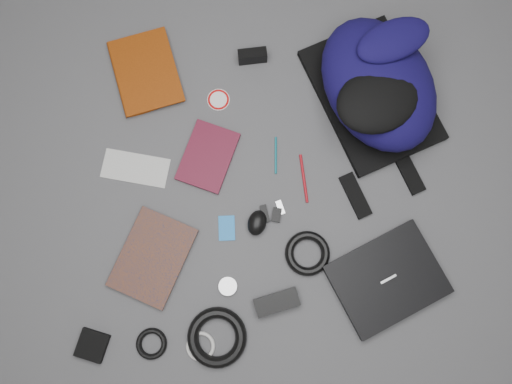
{
  "coord_description": "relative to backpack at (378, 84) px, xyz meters",
  "views": [
    {
      "loc": [
        -0.02,
        -0.28,
        1.58
      ],
      "look_at": [
        0.0,
        0.0,
        0.02
      ],
      "focal_mm": 35.0,
      "sensor_mm": 36.0,
      "label": 1
    }
  ],
  "objects": [
    {
      "name": "pen_red",
      "position": [
        -0.25,
        -0.26,
        -0.1
      ],
      "size": [
        0.02,
        0.16,
        0.01
      ],
      "primitive_type": "cylinder",
      "rotation": [
        1.57,
        0.0,
        0.04
      ],
      "color": "#9F0C16",
      "rests_on": "ground"
    },
    {
      "name": "pen_teal",
      "position": [
        -0.33,
        -0.18,
        -0.1
      ],
      "size": [
        0.02,
        0.12,
        0.01
      ],
      "primitive_type": "cylinder",
      "rotation": [
        1.57,
        0.0,
        -0.09
      ],
      "color": "#0D6A78",
      "rests_on": "ground"
    },
    {
      "name": "usb_silver",
      "position": [
        -0.33,
        -0.35,
        -0.1
      ],
      "size": [
        0.03,
        0.05,
        0.01
      ],
      "primitive_type": "cube",
      "rotation": [
        0.0,
        0.0,
        0.25
      ],
      "color": "silver",
      "rests_on": "ground"
    },
    {
      "name": "textbook_red",
      "position": [
        -0.84,
        0.12,
        -0.09
      ],
      "size": [
        0.25,
        0.31,
        0.03
      ],
      "primitive_type": "imported",
      "rotation": [
        0.0,
        0.0,
        0.21
      ],
      "color": "#752B06",
      "rests_on": "ground"
    },
    {
      "name": "key_fob",
      "position": [
        -0.35,
        -0.37,
        -0.1
      ],
      "size": [
        0.04,
        0.05,
        0.01
      ],
      "primitive_type": "cube",
      "rotation": [
        0.0,
        0.0,
        -0.26
      ],
      "color": "black",
      "rests_on": "ground"
    },
    {
      "name": "backpack",
      "position": [
        0.0,
        0.0,
        0.0
      ],
      "size": [
        0.5,
        0.6,
        0.21
      ],
      "primitive_type": null,
      "rotation": [
        0.0,
        0.0,
        0.34
      ],
      "color": "#0C0833",
      "rests_on": "ground"
    },
    {
      "name": "id_badge",
      "position": [
        -0.51,
        -0.4,
        -0.1
      ],
      "size": [
        0.05,
        0.08,
        0.0
      ],
      "primitive_type": "cube",
      "rotation": [
        0.0,
        0.0,
        -0.04
      ],
      "color": "blue",
      "rests_on": "ground"
    },
    {
      "name": "power_brick",
      "position": [
        -0.37,
        -0.64,
        -0.09
      ],
      "size": [
        0.14,
        0.08,
        0.03
      ],
      "primitive_type": "cube",
      "rotation": [
        0.0,
        0.0,
        0.21
      ],
      "color": "black",
      "rests_on": "ground"
    },
    {
      "name": "sticker_disc",
      "position": [
        -0.51,
        0.03,
        -0.1
      ],
      "size": [
        0.08,
        0.08,
        0.0
      ],
      "primitive_type": "cylinder",
      "rotation": [
        0.0,
        0.0,
        -0.09
      ],
      "color": "white",
      "rests_on": "ground"
    },
    {
      "name": "usb_black",
      "position": [
        -0.38,
        -0.36,
        -0.1
      ],
      "size": [
        0.03,
        0.06,
        0.01
      ],
      "primitive_type": "cube",
      "rotation": [
        0.0,
        0.0,
        0.16
      ],
      "color": "black",
      "rests_on": "ground"
    },
    {
      "name": "compact_camera",
      "position": [
        -0.38,
        0.16,
        -0.08
      ],
      "size": [
        0.1,
        0.04,
        0.05
      ],
      "primitive_type": "cube",
      "rotation": [
        0.0,
        0.0,
        0.04
      ],
      "color": "black",
      "rests_on": "ground"
    },
    {
      "name": "power_cord_coil",
      "position": [
        -0.56,
        -0.73,
        -0.09
      ],
      "size": [
        0.2,
        0.2,
        0.04
      ],
      "primitive_type": "torus",
      "rotation": [
        0.0,
        0.0,
        -0.13
      ],
      "color": "black",
      "rests_on": "ground"
    },
    {
      "name": "cable_coil",
      "position": [
        -0.26,
        -0.5,
        -0.09
      ],
      "size": [
        0.16,
        0.16,
        0.03
      ],
      "primitive_type": "torus",
      "rotation": [
        0.0,
        0.0,
        0.18
      ],
      "color": "black",
      "rests_on": "ground"
    },
    {
      "name": "white_cable_coil",
      "position": [
        -0.61,
        -0.75,
        -0.1
      ],
      "size": [
        0.11,
        0.11,
        0.01
      ],
      "primitive_type": "torus",
      "rotation": [
        0.0,
        0.0,
        0.35
      ],
      "color": "silver",
      "rests_on": "ground"
    },
    {
      "name": "mouse",
      "position": [
        -0.41,
        -0.39,
        -0.08
      ],
      "size": [
        0.08,
        0.1,
        0.04
      ],
      "primitive_type": "ellipsoid",
      "rotation": [
        0.0,
        0.0,
        -0.35
      ],
      "color": "black",
      "rests_on": "ground"
    },
    {
      "name": "comic_book",
      "position": [
        -0.83,
        -0.43,
        -0.1
      ],
      "size": [
        0.3,
        0.33,
        0.02
      ],
      "primitive_type": "imported",
      "rotation": [
        0.0,
        0.0,
        -0.49
      ],
      "color": "#A1470B",
      "rests_on": "ground"
    },
    {
      "name": "earbud_coil",
      "position": [
        -0.76,
        -0.73,
        -0.1
      ],
      "size": [
        0.12,
        0.12,
        0.02
      ],
      "primitive_type": "torus",
      "rotation": [
        0.0,
        0.0,
        -0.32
      ],
      "color": "black",
      "rests_on": "ground"
    },
    {
      "name": "pouch",
      "position": [
        -0.94,
        -0.72,
        -0.1
      ],
      "size": [
        0.11,
        0.11,
        0.02
      ],
      "primitive_type": "cube",
      "rotation": [
        0.0,
        0.0,
        -0.37
      ],
      "color": "black",
      "rests_on": "ground"
    },
    {
      "name": "headphone_left",
      "position": [
        -0.69,
        -0.47,
        -0.1
      ],
      "size": [
        0.06,
        0.06,
        0.01
      ],
      "primitive_type": "cylinder",
      "rotation": [
        0.0,
        0.0,
        -0.19
      ],
      "color": "silver",
      "rests_on": "ground"
    },
    {
      "name": "headphone_right",
      "position": [
        -0.52,
        -0.58,
        -0.1
      ],
      "size": [
        0.08,
        0.08,
        0.01
      ],
      "primitive_type": "cylinder",
      "rotation": [
        0.0,
        0.0,
        -0.43
      ],
      "color": "#A7A7A9",
      "rests_on": "ground"
    },
    {
      "name": "envelope",
      "position": [
        -0.79,
        -0.18,
        -0.1
      ],
      "size": [
        0.23,
        0.15,
        0.0
      ],
      "primitive_type": "cube",
      "rotation": [
        0.0,
        0.0,
        -0.26
      ],
      "color": "silver",
      "rests_on": "ground"
    },
    {
      "name": "dvd_case",
      "position": [
        -0.55,
        -0.16,
        -0.1
      ],
      "size": [
        0.22,
        0.25,
        0.02
      ],
      "primitive_type": "cube",
      "rotation": [
        0.0,
        0.0,
        -0.42
      ],
      "color": "#490E1D",
      "rests_on": "ground"
    },
    {
      "name": "laptop",
      "position": [
        -0.02,
        -0.6,
        -0.09
      ],
      "size": [
        0.39,
        0.35,
        0.03
      ],
      "primitive_type": "cube",
      "rotation": [
        0.0,
        0.0,
        0.4
      ],
      "color": "black",
      "rests_on": "ground"
    },
    {
      "name": "ground",
      "position": [
        -0.41,
        -0.29,
        -0.11
      ],
      "size": [
        4.0,
        4.0,
        0.0
      ],
      "primitive_type": "plane",
      "color": "#4F4F51",
      "rests_on": "ground"
    }
  ]
}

